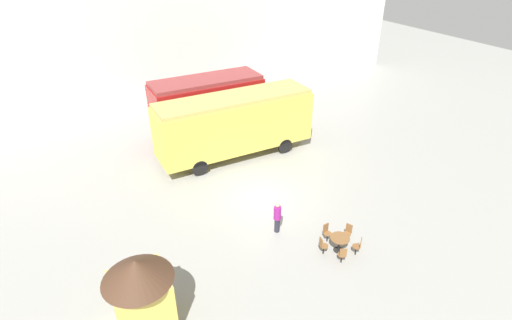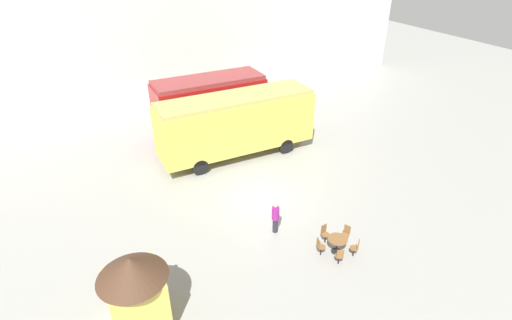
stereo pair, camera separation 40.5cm
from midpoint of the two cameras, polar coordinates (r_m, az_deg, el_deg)
The scene contains 12 objects.
ground_plane at distance 20.86m, azimuth 1.34°, elevation -5.16°, with size 80.00×80.00×0.00m, color gray.
backdrop_wall at distance 32.29m, azimuth -12.00°, elevation 15.82°, with size 44.00×0.15×9.00m.
streamlined_locomotive at distance 26.84m, azimuth -4.87°, elevation 8.61°, with size 8.81×2.67×3.87m.
passenger_coach_vintage at distance 23.71m, azimuth -2.37°, elevation 5.44°, with size 9.32×2.60×3.80m.
cafe_table_near at distance 17.61m, azimuth 12.19°, elevation -11.35°, with size 0.83×0.83×0.71m.
cafe_chair_0 at distance 17.34m, azimuth 9.79°, elevation -12.00°, with size 0.38×0.36×0.87m.
cafe_chair_1 at distance 17.06m, azimuth 12.55°, elevation -13.19°, with size 0.39×0.40×0.87m.
cafe_chair_2 at distance 17.60m, azimuth 14.75°, elevation -11.94°, with size 0.40×0.40×0.87m.
cafe_chair_3 at distance 18.20m, azimuth 13.37°, elevation -10.12°, with size 0.40×0.38×0.87m.
cafe_chair_4 at distance 18.04m, azimuth 10.43°, elevation -10.13°, with size 0.36×0.37×0.87m.
visitor_person at distance 18.09m, azimuth 3.43°, elevation -8.10°, with size 0.34×0.34×1.57m.
ticket_kiosk at distance 14.39m, azimuth -16.07°, elevation -17.26°, with size 2.34×2.34×3.00m.
Camera 2 is at (-8.01, -15.12, 11.93)m, focal length 28.00 mm.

